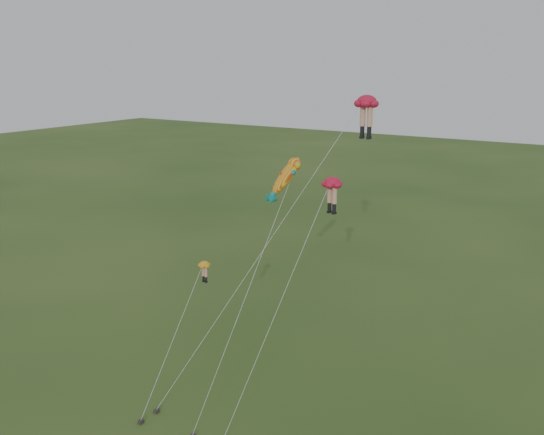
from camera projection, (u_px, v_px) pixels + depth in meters
The scene contains 5 objects.
ground at pixel (199, 419), 38.58m from camera, with size 300.00×300.00×0.00m, color #284719.
legs_kite_red_high at pixel (364, 108), 39.12m from camera, with size 9.95×12.43×20.01m.
legs_kite_red_mid at pixel (330, 190), 37.00m from camera, with size 3.84×9.06×15.27m.
legs_kite_yellow at pixel (201, 274), 40.65m from camera, with size 1.09×6.92×9.06m.
fish_kite at pixel (286, 177), 37.94m from camera, with size 3.08×9.09×16.50m.
Camera 1 is at (22.05, -26.40, 22.19)m, focal length 40.00 mm.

